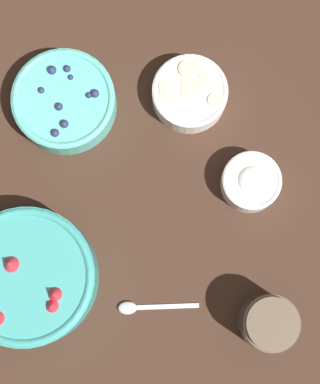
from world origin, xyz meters
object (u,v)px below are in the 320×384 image
bowl_blueberries (64,101)px  bowl_strawberries (28,277)px  bowl_cream (251,182)px  jar_chocolate (268,323)px  bowl_bananas (190,93)px

bowl_blueberries → bowl_strawberries: bearing=-94.1°
bowl_cream → jar_chocolate: (0.04, -0.23, 0.01)m
bowl_blueberries → jar_chocolate: 0.51m
jar_chocolate → bowl_cream: bearing=100.4°
jar_chocolate → bowl_bananas: bearing=112.9°
bowl_bananas → bowl_blueberries: bearing=-170.5°
bowl_strawberries → bowl_cream: bearing=28.9°
bowl_strawberries → jar_chocolate: 0.40m
bowl_blueberries → bowl_cream: bearing=-18.4°
bowl_blueberries → jar_chocolate: (0.38, -0.35, 0.01)m
bowl_strawberries → bowl_cream: 0.41m
jar_chocolate → bowl_strawberries: bearing=174.9°
bowl_cream → jar_chocolate: bearing=-79.6°
bowl_blueberries → bowl_bananas: size_ratio=1.36×
bowl_bananas → bowl_cream: (0.12, -0.15, 0.00)m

